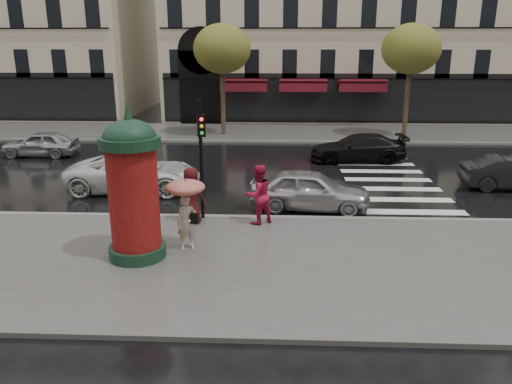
{
  "coord_description": "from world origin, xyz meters",
  "views": [
    {
      "loc": [
        1.28,
        -12.36,
        5.61
      ],
      "look_at": [
        0.7,
        1.5,
        1.41
      ],
      "focal_mm": 35.0,
      "sensor_mm": 36.0,
      "label": 1
    }
  ],
  "objects_px": {
    "morris_column": "(133,185)",
    "car_white": "(134,173)",
    "car_far_silver": "(40,144)",
    "woman_umbrella": "(186,203)",
    "woman_red": "(258,195)",
    "traffic_light": "(201,149)",
    "car_black": "(358,148)",
    "man_burgundy": "(191,195)",
    "car_silver": "(310,190)"
  },
  "relations": [
    {
      "from": "morris_column",
      "to": "car_white",
      "type": "xyz_separation_m",
      "value": [
        -1.86,
        6.45,
        -1.39
      ]
    },
    {
      "from": "morris_column",
      "to": "car_far_silver",
      "type": "xyz_separation_m",
      "value": [
        -8.32,
        12.31,
        -1.46
      ]
    },
    {
      "from": "woman_umbrella",
      "to": "woman_red",
      "type": "distance_m",
      "value": 2.84
    },
    {
      "from": "woman_red",
      "to": "traffic_light",
      "type": "bearing_deg",
      "value": -44.67
    },
    {
      "from": "woman_red",
      "to": "car_black",
      "type": "relative_size",
      "value": 0.41
    },
    {
      "from": "woman_red",
      "to": "man_burgundy",
      "type": "xyz_separation_m",
      "value": [
        -2.09,
        0.0,
        -0.05
      ]
    },
    {
      "from": "man_burgundy",
      "to": "car_far_silver",
      "type": "xyz_separation_m",
      "value": [
        -9.33,
        9.63,
        -0.37
      ]
    },
    {
      "from": "car_white",
      "to": "car_black",
      "type": "relative_size",
      "value": 1.12
    },
    {
      "from": "woman_umbrella",
      "to": "car_far_silver",
      "type": "distance_m",
      "value": 15.16
    },
    {
      "from": "morris_column",
      "to": "car_silver",
      "type": "height_order",
      "value": "morris_column"
    },
    {
      "from": "woman_umbrella",
      "to": "car_black",
      "type": "bearing_deg",
      "value": 60.65
    },
    {
      "from": "morris_column",
      "to": "traffic_light",
      "type": "xyz_separation_m",
      "value": [
        1.32,
        3.01,
        0.32
      ]
    },
    {
      "from": "woman_umbrella",
      "to": "car_silver",
      "type": "xyz_separation_m",
      "value": [
        3.59,
        3.91,
        -0.75
      ]
    },
    {
      "from": "woman_umbrella",
      "to": "car_far_silver",
      "type": "bearing_deg",
      "value": 129.16
    },
    {
      "from": "woman_umbrella",
      "to": "car_white",
      "type": "distance_m",
      "value": 6.69
    },
    {
      "from": "man_burgundy",
      "to": "car_black",
      "type": "distance_m",
      "value": 11.3
    },
    {
      "from": "car_black",
      "to": "car_white",
      "type": "bearing_deg",
      "value": -61.98
    },
    {
      "from": "man_burgundy",
      "to": "woman_umbrella",
      "type": "bearing_deg",
      "value": 112.1
    },
    {
      "from": "morris_column",
      "to": "car_silver",
      "type": "relative_size",
      "value": 1.0
    },
    {
      "from": "woman_red",
      "to": "car_white",
      "type": "distance_m",
      "value": 6.24
    },
    {
      "from": "woman_red",
      "to": "morris_column",
      "type": "bearing_deg",
      "value": 6.56
    },
    {
      "from": "woman_umbrella",
      "to": "morris_column",
      "type": "distance_m",
      "value": 1.51
    },
    {
      "from": "man_burgundy",
      "to": "car_silver",
      "type": "distance_m",
      "value": 4.23
    },
    {
      "from": "man_burgundy",
      "to": "car_black",
      "type": "relative_size",
      "value": 0.39
    },
    {
      "from": "woman_red",
      "to": "morris_column",
      "type": "distance_m",
      "value": 4.23
    },
    {
      "from": "morris_column",
      "to": "car_far_silver",
      "type": "relative_size",
      "value": 1.1
    },
    {
      "from": "woman_red",
      "to": "car_silver",
      "type": "height_order",
      "value": "woman_red"
    },
    {
      "from": "car_silver",
      "to": "car_white",
      "type": "relative_size",
      "value": 0.8
    },
    {
      "from": "morris_column",
      "to": "car_black",
      "type": "height_order",
      "value": "morris_column"
    },
    {
      "from": "woman_umbrella",
      "to": "woman_red",
      "type": "bearing_deg",
      "value": 48.54
    },
    {
      "from": "car_white",
      "to": "car_black",
      "type": "distance_m",
      "value": 10.89
    },
    {
      "from": "traffic_light",
      "to": "woman_red",
      "type": "bearing_deg",
      "value": -10.45
    },
    {
      "from": "man_burgundy",
      "to": "car_silver",
      "type": "bearing_deg",
      "value": -138.84
    },
    {
      "from": "woman_umbrella",
      "to": "morris_column",
      "type": "xyz_separation_m",
      "value": [
        -1.24,
        -0.57,
        0.65
      ]
    },
    {
      "from": "traffic_light",
      "to": "car_silver",
      "type": "xyz_separation_m",
      "value": [
        3.51,
        1.47,
        -1.72
      ]
    },
    {
      "from": "car_silver",
      "to": "car_white",
      "type": "xyz_separation_m",
      "value": [
        -6.69,
        1.97,
        0.01
      ]
    },
    {
      "from": "car_far_silver",
      "to": "morris_column",
      "type": "bearing_deg",
      "value": 32.95
    },
    {
      "from": "man_burgundy",
      "to": "traffic_light",
      "type": "bearing_deg",
      "value": -116.74
    },
    {
      "from": "man_burgundy",
      "to": "car_white",
      "type": "distance_m",
      "value": 4.75
    },
    {
      "from": "traffic_light",
      "to": "car_silver",
      "type": "bearing_deg",
      "value": 22.72
    },
    {
      "from": "woman_red",
      "to": "car_white",
      "type": "height_order",
      "value": "woman_red"
    },
    {
      "from": "man_burgundy",
      "to": "car_far_silver",
      "type": "distance_m",
      "value": 13.41
    },
    {
      "from": "woman_umbrella",
      "to": "traffic_light",
      "type": "distance_m",
      "value": 2.63
    },
    {
      "from": "car_silver",
      "to": "car_black",
      "type": "relative_size",
      "value": 0.9
    },
    {
      "from": "man_burgundy",
      "to": "car_far_silver",
      "type": "relative_size",
      "value": 0.48
    },
    {
      "from": "woman_umbrella",
      "to": "car_far_silver",
      "type": "xyz_separation_m",
      "value": [
        -9.56,
        11.74,
        -0.81
      ]
    },
    {
      "from": "woman_red",
      "to": "car_far_silver",
      "type": "distance_m",
      "value": 14.94
    },
    {
      "from": "car_silver",
      "to": "morris_column",
      "type": "bearing_deg",
      "value": 139.86
    },
    {
      "from": "car_black",
      "to": "traffic_light",
      "type": "bearing_deg",
      "value": -37.1
    },
    {
      "from": "morris_column",
      "to": "car_silver",
      "type": "distance_m",
      "value": 6.73
    }
  ]
}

